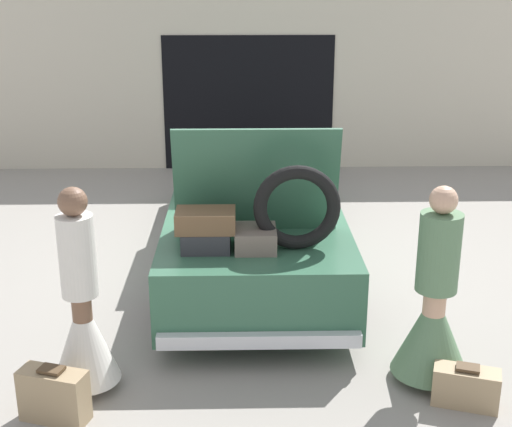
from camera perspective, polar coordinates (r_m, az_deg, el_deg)
name	(u,v)px	position (r m, az deg, el deg)	size (l,w,h in m)	color
ground_plane	(253,257)	(8.35, -0.22, -3.49)	(40.00, 40.00, 0.00)	gray
garage_wall_back	(248,85)	(11.93, -0.62, 10.24)	(12.00, 0.14, 2.80)	beige
car	(253,209)	(8.13, -0.22, 0.37)	(1.82, 5.01, 1.86)	#336047
person_left	(83,319)	(5.75, -13.69, -8.21)	(0.53, 0.53, 1.68)	brown
person_right	(433,314)	(5.88, 14.01, -7.84)	(0.62, 0.62, 1.65)	tan
suitcase_beside_left_person	(54,395)	(5.62, -15.86, -13.82)	(0.54, 0.35, 0.44)	#9E8460
suitcase_beside_right_person	(466,387)	(5.83, 16.44, -13.17)	(0.53, 0.35, 0.34)	#9E8460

